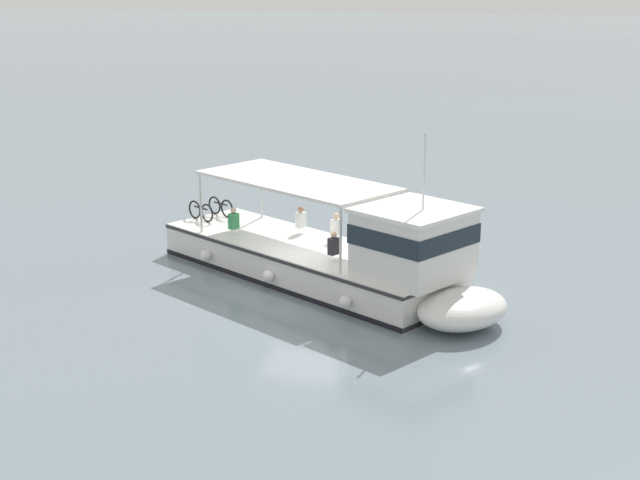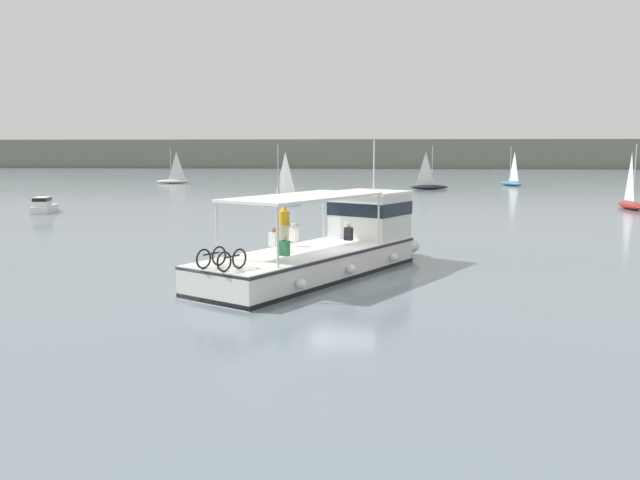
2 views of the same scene
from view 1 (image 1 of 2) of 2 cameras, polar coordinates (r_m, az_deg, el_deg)
The scene contains 2 objects.
ground_plane at distance 29.25m, azimuth -1.04°, elevation -3.09°, with size 400.00×400.00×0.00m, color slate.
ferry_main at distance 29.05m, azimuth 1.41°, elevation -1.12°, with size 9.13×12.51×5.32m.
Camera 1 is at (26.63, 7.41, 9.58)m, focal length 52.64 mm.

